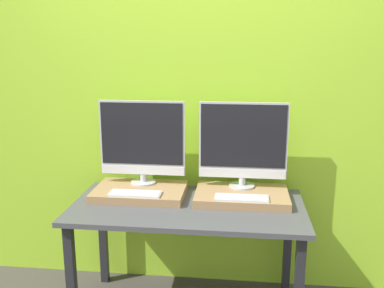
{
  "coord_description": "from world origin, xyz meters",
  "views": [
    {
      "loc": [
        0.3,
        -2.05,
        1.68
      ],
      "look_at": [
        0.0,
        0.57,
        1.05
      ],
      "focal_mm": 40.0,
      "sensor_mm": 36.0,
      "label": 1
    }
  ],
  "objects": [
    {
      "name": "wall_back",
      "position": [
        0.0,
        0.77,
        1.3
      ],
      "size": [
        8.0,
        0.04,
        2.6
      ],
      "color": "#9ED12D",
      "rests_on": "ground_plane"
    },
    {
      "name": "monitor_right",
      "position": [
        0.32,
        0.57,
        1.06
      ],
      "size": [
        0.55,
        0.16,
        0.54
      ],
      "color": "#B2B2B7",
      "rests_on": "wooden_riser_right"
    },
    {
      "name": "keyboard_right",
      "position": [
        0.32,
        0.35,
        0.78
      ],
      "size": [
        0.32,
        0.11,
        0.01
      ],
      "color": "silver",
      "rests_on": "wooden_riser_right"
    },
    {
      "name": "workbench",
      "position": [
        0.0,
        0.35,
        0.64
      ],
      "size": [
        1.4,
        0.7,
        0.73
      ],
      "color": "#47474C",
      "rests_on": "ground_plane"
    },
    {
      "name": "monitor_left",
      "position": [
        -0.32,
        0.57,
        1.06
      ],
      "size": [
        0.55,
        0.16,
        0.54
      ],
      "color": "#B2B2B7",
      "rests_on": "wooden_riser_left"
    },
    {
      "name": "keyboard_left",
      "position": [
        -0.32,
        0.35,
        0.78
      ],
      "size": [
        0.32,
        0.11,
        0.01
      ],
      "color": "silver",
      "rests_on": "wooden_riser_left"
    },
    {
      "name": "wooden_riser_right",
      "position": [
        0.32,
        0.47,
        0.75
      ],
      "size": [
        0.57,
        0.38,
        0.05
      ],
      "color": "#99754C",
      "rests_on": "workbench"
    },
    {
      "name": "wooden_riser_left",
      "position": [
        -0.32,
        0.47,
        0.75
      ],
      "size": [
        0.57,
        0.38,
        0.05
      ],
      "color": "#99754C",
      "rests_on": "workbench"
    }
  ]
}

